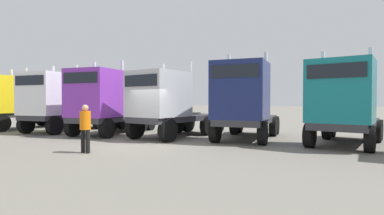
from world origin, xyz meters
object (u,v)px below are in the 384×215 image
object	(u,v)px
semi_truck_purple	(102,102)
semi_truck_silver	(166,103)
visitor_in_hivis	(85,125)
semi_truck_teal	(343,103)
semi_truck_white	(56,102)
semi_truck_yellow	(12,102)
semi_truck_navy	(244,101)

from	to	relation	value
semi_truck_purple	semi_truck_silver	xyz separation A→B (m)	(3.93, 0.48, -0.04)
semi_truck_purple	visitor_in_hivis	world-z (taller)	semi_truck_purple
semi_truck_teal	semi_truck_white	bearing A→B (deg)	-76.92
semi_truck_silver	semi_truck_teal	bearing A→B (deg)	104.22
semi_truck_teal	visitor_in_hivis	size ratio (longest dim) A/B	3.35
semi_truck_yellow	semi_truck_purple	distance (m)	8.05
semi_truck_teal	semi_truck_yellow	bearing A→B (deg)	-77.72
semi_truck_purple	semi_truck_navy	distance (m)	8.00
semi_truck_yellow	semi_truck_navy	size ratio (longest dim) A/B	1.09
semi_truck_silver	semi_truck_white	bearing A→B (deg)	-77.21
semi_truck_white	semi_truck_navy	distance (m)	11.76
semi_truck_silver	semi_truck_purple	bearing A→B (deg)	-73.01
semi_truck_white	semi_truck_yellow	bearing A→B (deg)	-95.15
semi_truck_navy	semi_truck_teal	xyz separation A→B (m)	(4.36, -0.02, -0.09)
semi_truck_purple	semi_truck_yellow	bearing A→B (deg)	-96.30
semi_truck_silver	semi_truck_yellow	bearing A→B (deg)	-78.30
semi_truck_white	semi_truck_navy	size ratio (longest dim) A/B	1.06
semi_truck_purple	semi_truck_navy	size ratio (longest dim) A/B	1.01
semi_truck_white	visitor_in_hivis	distance (m)	8.82
semi_truck_teal	visitor_in_hivis	distance (m)	10.61
semi_truck_purple	visitor_in_hivis	xyz separation A→B (m)	(3.50, -4.79, -0.83)
semi_truck_purple	semi_truck_navy	world-z (taller)	semi_truck_navy
semi_truck_yellow	semi_truck_white	size ratio (longest dim) A/B	1.02
semi_truck_silver	semi_truck_navy	world-z (taller)	semi_truck_navy
semi_truck_white	semi_truck_purple	bearing A→B (deg)	83.54
semi_truck_navy	visitor_in_hivis	size ratio (longest dim) A/B	3.39
semi_truck_purple	semi_truck_silver	bearing A→B (deg)	91.57
semi_truck_yellow	semi_truck_teal	world-z (taller)	semi_truck_teal
semi_truck_yellow	semi_truck_navy	xyz separation A→B (m)	(15.96, 1.01, 0.11)
semi_truck_teal	semi_truck_navy	bearing A→B (deg)	-80.82
semi_truck_white	visitor_in_hivis	world-z (taller)	semi_truck_white
semi_truck_yellow	semi_truck_navy	bearing A→B (deg)	100.81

